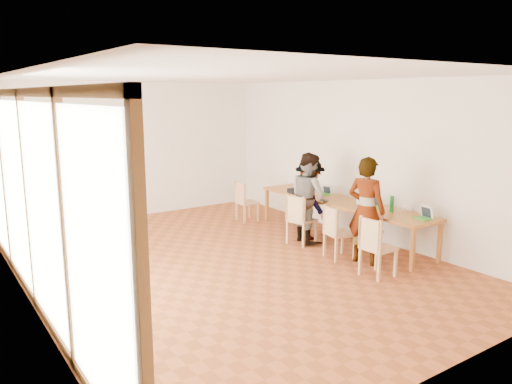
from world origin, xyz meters
TOP-DOWN VIEW (x-y plane):
  - ground at (0.00, 0.00)m, footprint 8.00×8.00m
  - wall_back at (0.00, 4.00)m, footprint 6.00×0.10m
  - wall_front at (0.00, -4.00)m, footprint 6.00×0.10m
  - wall_right at (3.00, 0.00)m, footprint 0.10×8.00m
  - window_wall at (-2.96, 0.00)m, footprint 0.10×8.00m
  - ceiling at (0.00, 0.00)m, footprint 6.00×8.00m
  - communal_table at (2.50, -0.01)m, footprint 0.80×4.00m
  - side_table at (-2.14, 2.65)m, footprint 0.90×0.90m
  - chair_near at (1.47, -1.78)m, footprint 0.44×0.44m
  - chair_mid at (1.59, -0.81)m, footprint 0.49×0.49m
  - chair_far at (1.60, 0.16)m, footprint 0.52×0.52m
  - chair_empty at (1.72, 2.18)m, footprint 0.42×0.42m
  - chair_spare at (-1.51, 1.34)m, footprint 0.56×0.56m
  - person_near at (1.86, -1.23)m, footprint 0.58×0.73m
  - person_mid at (1.90, 0.23)m, footprint 0.82×0.95m
  - person_far at (2.01, 0.35)m, footprint 0.80×1.11m
  - laptop_near at (2.62, -1.79)m, footprint 0.24×0.27m
  - laptop_mid at (2.62, -0.76)m, footprint 0.27×0.29m
  - laptop_far at (2.67, 0.61)m, footprint 0.23×0.25m
  - yellow_mug at (2.56, 1.07)m, footprint 0.15×0.15m
  - green_bottle at (2.54, -1.18)m, footprint 0.07×0.07m
  - clear_glass at (2.57, -0.37)m, footprint 0.07×0.07m
  - condiment_cup at (2.82, -1.21)m, footprint 0.08×0.08m
  - pink_phone at (2.36, 0.26)m, footprint 0.05×0.10m
  - black_pouch at (2.21, 1.06)m, footprint 0.16×0.26m

SIDE VIEW (x-z plane):
  - ground at x=0.00m, z-range 0.00..0.00m
  - chair_spare at x=-1.51m, z-range 0.30..0.75m
  - chair_empty at x=1.72m, z-range 0.30..0.75m
  - chair_mid at x=1.59m, z-range 0.31..0.79m
  - chair_near at x=1.47m, z-range 0.32..0.82m
  - chair_far at x=1.60m, z-range 0.32..0.82m
  - side_table at x=-2.14m, z-range 0.29..1.04m
  - communal_table at x=2.50m, z-range 0.33..1.08m
  - pink_phone at x=2.36m, z-range 0.75..0.76m
  - person_far at x=2.01m, z-range 0.00..1.55m
  - condiment_cup at x=2.82m, z-range 0.75..0.81m
  - clear_glass at x=2.57m, z-range 0.75..0.84m
  - black_pouch at x=2.21m, z-range 0.75..0.84m
  - yellow_mug at x=2.56m, z-range 0.75..0.85m
  - laptop_far at x=2.67m, z-range 0.71..0.89m
  - laptop_near at x=2.62m, z-range 0.70..0.92m
  - laptop_mid at x=2.62m, z-range 0.70..0.92m
  - person_mid at x=1.90m, z-range 0.00..1.68m
  - person_near at x=1.86m, z-range 0.00..1.76m
  - green_bottle at x=2.54m, z-range 0.75..1.03m
  - wall_back at x=0.00m, z-range 0.00..3.00m
  - wall_front at x=0.00m, z-range 0.00..3.00m
  - wall_right at x=3.00m, z-range 0.00..3.00m
  - window_wall at x=-2.96m, z-range 0.00..3.00m
  - ceiling at x=0.00m, z-range 3.00..3.04m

